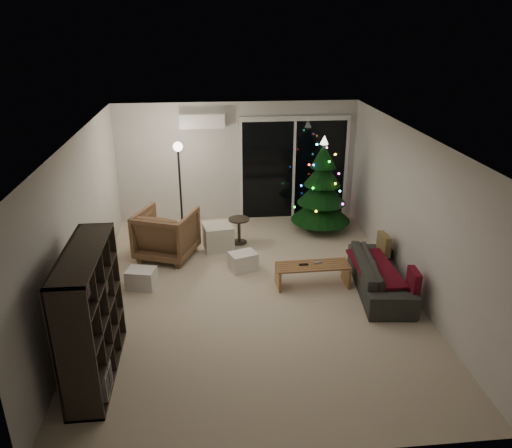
% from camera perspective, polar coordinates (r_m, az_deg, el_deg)
% --- Properties ---
extents(room, '(6.50, 7.51, 2.60)m').
position_cam_1_polar(room, '(8.98, 1.51, 2.77)').
color(room, beige).
rests_on(room, ground).
extents(bookshelf, '(0.68, 1.70, 1.65)m').
position_cam_1_polar(bookshelf, '(6.28, -20.19, -9.86)').
color(bookshelf, black).
rests_on(bookshelf, floor).
extents(media_cabinet, '(0.49, 1.10, 0.67)m').
position_cam_1_polar(media_cabinet, '(7.77, -17.22, -7.13)').
color(media_cabinet, black).
rests_on(media_cabinet, floor).
extents(stereo, '(0.34, 0.40, 0.14)m').
position_cam_1_polar(stereo, '(7.59, -17.56, -4.46)').
color(stereo, black).
rests_on(stereo, media_cabinet).
extents(armchair, '(1.24, 1.26, 0.89)m').
position_cam_1_polar(armchair, '(9.13, -10.18, -1.11)').
color(armchair, brown).
rests_on(armchair, floor).
extents(ottoman, '(0.60, 0.60, 0.47)m').
position_cam_1_polar(ottoman, '(9.41, -4.36, -1.46)').
color(ottoman, silver).
rests_on(ottoman, floor).
extents(cardboard_box_a, '(0.51, 0.43, 0.32)m').
position_cam_1_polar(cardboard_box_a, '(8.29, -12.95, -6.08)').
color(cardboard_box_a, silver).
rests_on(cardboard_box_a, floor).
extents(cardboard_box_b, '(0.54, 0.47, 0.31)m').
position_cam_1_polar(cardboard_box_b, '(8.64, -1.50, -4.27)').
color(cardboard_box_b, silver).
rests_on(cardboard_box_b, floor).
extents(side_table, '(0.50, 0.50, 0.50)m').
position_cam_1_polar(side_table, '(9.62, -1.95, -0.77)').
color(side_table, black).
rests_on(side_table, floor).
extents(floor_lamp, '(0.30, 0.30, 1.89)m').
position_cam_1_polar(floor_lamp, '(9.63, -8.61, 3.45)').
color(floor_lamp, black).
rests_on(floor_lamp, floor).
extents(sofa, '(0.93, 1.95, 0.55)m').
position_cam_1_polar(sofa, '(8.19, 14.07, -5.64)').
color(sofa, black).
rests_on(sofa, floor).
extents(sofa_throw, '(0.59, 1.35, 0.05)m').
position_cam_1_polar(sofa_throw, '(8.11, 13.49, -4.93)').
color(sofa_throw, maroon).
rests_on(sofa_throw, sofa).
extents(cushion_a, '(0.14, 0.37, 0.36)m').
position_cam_1_polar(cushion_a, '(8.73, 14.39, -2.26)').
color(cushion_a, '#A58D50').
rests_on(cushion_a, sofa).
extents(cushion_b, '(0.13, 0.37, 0.36)m').
position_cam_1_polar(cushion_b, '(7.65, 17.57, -6.28)').
color(cushion_b, maroon).
rests_on(cushion_b, sofa).
extents(coffee_table, '(1.20, 0.45, 0.37)m').
position_cam_1_polar(coffee_table, '(8.18, 6.45, -5.82)').
color(coffee_table, '#A67E46').
rests_on(coffee_table, floor).
extents(remote_a, '(0.15, 0.04, 0.02)m').
position_cam_1_polar(remote_a, '(8.06, 5.46, -4.64)').
color(remote_a, black).
rests_on(remote_a, coffee_table).
extents(remote_b, '(0.14, 0.08, 0.02)m').
position_cam_1_polar(remote_b, '(8.15, 7.13, -4.39)').
color(remote_b, slate).
rests_on(remote_b, coffee_table).
extents(christmas_tree, '(1.61, 1.61, 1.96)m').
position_cam_1_polar(christmas_tree, '(10.05, 7.56, 4.50)').
color(christmas_tree, black).
rests_on(christmas_tree, floor).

